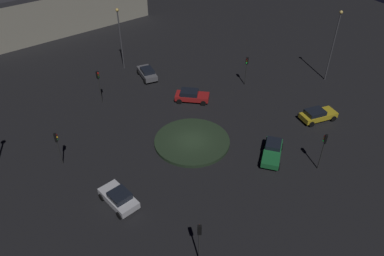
{
  "coord_description": "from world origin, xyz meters",
  "views": [
    {
      "loc": [
        -12.63,
        -27.97,
        24.69
      ],
      "look_at": [
        0.0,
        0.0,
        1.97
      ],
      "focal_mm": 33.75,
      "sensor_mm": 36.0,
      "label": 1
    }
  ],
  "objects_px": {
    "car_yellow": "(317,115)",
    "traffic_light_south": "(199,236)",
    "car_grey": "(147,73)",
    "car_green": "(272,151)",
    "car_white": "(119,198)",
    "traffic_light_southeast": "(324,145)",
    "traffic_light_northwest": "(99,81)",
    "car_red": "(191,96)",
    "traffic_light_west": "(57,143)",
    "store_building": "(57,3)",
    "traffic_light_northeast": "(247,66)",
    "streetlamp_east": "(334,40)",
    "streetlamp_north": "(120,33)"
  },
  "relations": [
    {
      "from": "car_yellow",
      "to": "streetlamp_north",
      "type": "distance_m",
      "value": 28.57
    },
    {
      "from": "car_white",
      "to": "traffic_light_northeast",
      "type": "xyz_separation_m",
      "value": [
        21.34,
        13.92,
        2.09
      ]
    },
    {
      "from": "car_white",
      "to": "streetlamp_east",
      "type": "relative_size",
      "value": 0.45
    },
    {
      "from": "traffic_light_west",
      "to": "car_grey",
      "type": "bearing_deg",
      "value": 54.81
    },
    {
      "from": "car_red",
      "to": "traffic_light_south",
      "type": "distance_m",
      "value": 23.02
    },
    {
      "from": "traffic_light_south",
      "to": "car_red",
      "type": "bearing_deg",
      "value": -0.62
    },
    {
      "from": "car_red",
      "to": "traffic_light_northwest",
      "type": "bearing_deg",
      "value": -170.06
    },
    {
      "from": "traffic_light_northwest",
      "to": "car_grey",
      "type": "bearing_deg",
      "value": 87.32
    },
    {
      "from": "traffic_light_northwest",
      "to": "streetlamp_east",
      "type": "relative_size",
      "value": 0.45
    },
    {
      "from": "traffic_light_south",
      "to": "traffic_light_northwest",
      "type": "relative_size",
      "value": 0.92
    },
    {
      "from": "car_red",
      "to": "traffic_light_west",
      "type": "xyz_separation_m",
      "value": [
        -16.8,
        -5.53,
        1.94
      ]
    },
    {
      "from": "car_red",
      "to": "car_yellow",
      "type": "height_order",
      "value": "car_red"
    },
    {
      "from": "car_red",
      "to": "traffic_light_northeast",
      "type": "relative_size",
      "value": 1.14
    },
    {
      "from": "car_white",
      "to": "traffic_light_south",
      "type": "height_order",
      "value": "traffic_light_south"
    },
    {
      "from": "traffic_light_west",
      "to": "streetlamp_north",
      "type": "distance_m",
      "value": 21.42
    },
    {
      "from": "traffic_light_northeast",
      "to": "streetlamp_east",
      "type": "height_order",
      "value": "streetlamp_east"
    },
    {
      "from": "traffic_light_southeast",
      "to": "traffic_light_south",
      "type": "relative_size",
      "value": 1.05
    },
    {
      "from": "car_yellow",
      "to": "traffic_light_south",
      "type": "bearing_deg",
      "value": -148.8
    },
    {
      "from": "traffic_light_northwest",
      "to": "streetlamp_north",
      "type": "xyz_separation_m",
      "value": [
        5.14,
        8.11,
        2.32
      ]
    },
    {
      "from": "traffic_light_west",
      "to": "streetlamp_east",
      "type": "relative_size",
      "value": 0.39
    },
    {
      "from": "car_yellow",
      "to": "car_green",
      "type": "relative_size",
      "value": 0.97
    },
    {
      "from": "car_grey",
      "to": "car_yellow",
      "type": "height_order",
      "value": "car_grey"
    },
    {
      "from": "traffic_light_southeast",
      "to": "traffic_light_south",
      "type": "height_order",
      "value": "traffic_light_southeast"
    },
    {
      "from": "traffic_light_west",
      "to": "store_building",
      "type": "xyz_separation_m",
      "value": [
        5.6,
        40.91,
        1.08
      ]
    },
    {
      "from": "car_yellow",
      "to": "streetlamp_north",
      "type": "bearing_deg",
      "value": 130.25
    },
    {
      "from": "car_grey",
      "to": "car_green",
      "type": "distance_m",
      "value": 22.34
    },
    {
      "from": "traffic_light_west",
      "to": "streetlamp_north",
      "type": "height_order",
      "value": "streetlamp_north"
    },
    {
      "from": "traffic_light_south",
      "to": "store_building",
      "type": "bearing_deg",
      "value": 24.52
    },
    {
      "from": "car_white",
      "to": "traffic_light_southeast",
      "type": "distance_m",
      "value": 19.68
    },
    {
      "from": "car_white",
      "to": "traffic_light_south",
      "type": "distance_m",
      "value": 9.21
    },
    {
      "from": "traffic_light_south",
      "to": "traffic_light_northeast",
      "type": "height_order",
      "value": "traffic_light_south"
    },
    {
      "from": "traffic_light_northwest",
      "to": "car_white",
      "type": "bearing_deg",
      "value": -38.22
    },
    {
      "from": "car_grey",
      "to": "traffic_light_southeast",
      "type": "distance_m",
      "value": 26.68
    },
    {
      "from": "car_white",
      "to": "traffic_light_northwest",
      "type": "relative_size",
      "value": 0.99
    },
    {
      "from": "streetlamp_north",
      "to": "store_building",
      "type": "distance_m",
      "value": 23.77
    },
    {
      "from": "traffic_light_south",
      "to": "traffic_light_west",
      "type": "height_order",
      "value": "traffic_light_south"
    },
    {
      "from": "traffic_light_southeast",
      "to": "traffic_light_northeast",
      "type": "relative_size",
      "value": 1.05
    },
    {
      "from": "traffic_light_northeast",
      "to": "store_building",
      "type": "distance_m",
      "value": 39.78
    },
    {
      "from": "streetlamp_east",
      "to": "traffic_light_southeast",
      "type": "bearing_deg",
      "value": -132.89
    },
    {
      "from": "traffic_light_west",
      "to": "store_building",
      "type": "distance_m",
      "value": 41.31
    },
    {
      "from": "store_building",
      "to": "car_green",
      "type": "bearing_deg",
      "value": 90.79
    },
    {
      "from": "car_green",
      "to": "streetlamp_east",
      "type": "bearing_deg",
      "value": 164.14
    },
    {
      "from": "traffic_light_west",
      "to": "traffic_light_northeast",
      "type": "bearing_deg",
      "value": 23.81
    },
    {
      "from": "car_grey",
      "to": "streetlamp_east",
      "type": "relative_size",
      "value": 0.43
    },
    {
      "from": "car_green",
      "to": "traffic_light_northwest",
      "type": "height_order",
      "value": "traffic_light_northwest"
    },
    {
      "from": "car_grey",
      "to": "car_yellow",
      "type": "bearing_deg",
      "value": -140.46
    },
    {
      "from": "car_white",
      "to": "store_building",
      "type": "distance_m",
      "value": 48.66
    },
    {
      "from": "traffic_light_southeast",
      "to": "traffic_light_south",
      "type": "distance_m",
      "value": 15.77
    },
    {
      "from": "car_green",
      "to": "traffic_light_southeast",
      "type": "xyz_separation_m",
      "value": [
        3.12,
        -3.42,
        2.29
      ]
    },
    {
      "from": "car_white",
      "to": "store_building",
      "type": "height_order",
      "value": "store_building"
    }
  ]
}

